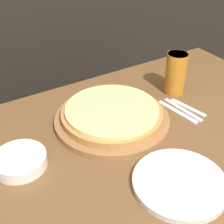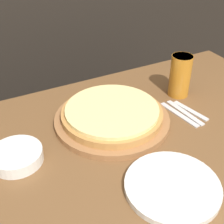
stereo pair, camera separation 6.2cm
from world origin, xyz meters
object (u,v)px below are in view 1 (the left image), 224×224
object	(u,v)px
side_bowl	(20,161)
fork	(177,112)
dinner_plate	(180,183)
spoon	(188,108)
beer_glass	(176,72)
pizza_on_board	(112,116)
dinner_knife	(182,110)

from	to	relation	value
side_bowl	fork	xyz separation A→B (m)	(0.55, -0.03, -0.02)
dinner_plate	fork	size ratio (longest dim) A/B	1.44
dinner_plate	spoon	size ratio (longest dim) A/B	1.69
beer_glass	dinner_plate	bearing A→B (deg)	-128.99
pizza_on_board	dinner_plate	xyz separation A→B (m)	(0.00, -0.33, -0.02)
fork	side_bowl	bearing A→B (deg)	176.90
pizza_on_board	beer_glass	xyz separation A→B (m)	(0.30, 0.04, 0.06)
beer_glass	fork	bearing A→B (deg)	-125.51
pizza_on_board	side_bowl	world-z (taller)	pizza_on_board
pizza_on_board	beer_glass	distance (m)	0.31
beer_glass	spoon	world-z (taller)	beer_glass
side_bowl	dinner_knife	xyz separation A→B (m)	(0.57, -0.03, -0.02)
spoon	dinner_plate	bearing A→B (deg)	-136.29
dinner_plate	side_bowl	world-z (taller)	side_bowl
pizza_on_board	beer_glass	bearing A→B (deg)	8.04
pizza_on_board	fork	size ratio (longest dim) A/B	2.21
spoon	pizza_on_board	bearing A→B (deg)	165.25
side_bowl	spoon	world-z (taller)	side_bowl
pizza_on_board	spoon	distance (m)	0.28
fork	spoon	size ratio (longest dim) A/B	1.18
pizza_on_board	side_bowl	distance (m)	0.33
dinner_knife	pizza_on_board	bearing A→B (deg)	163.84
dinner_knife	spoon	distance (m)	0.03
pizza_on_board	dinner_knife	bearing A→B (deg)	-16.16
side_bowl	dinner_plate	bearing A→B (deg)	-41.19
pizza_on_board	spoon	world-z (taller)	pizza_on_board
pizza_on_board	dinner_plate	size ratio (longest dim) A/B	1.54
dinner_knife	side_bowl	bearing A→B (deg)	177.04
spoon	side_bowl	bearing A→B (deg)	177.16
pizza_on_board	side_bowl	bearing A→B (deg)	-172.61
side_bowl	pizza_on_board	bearing A→B (deg)	7.39
fork	spoon	world-z (taller)	same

